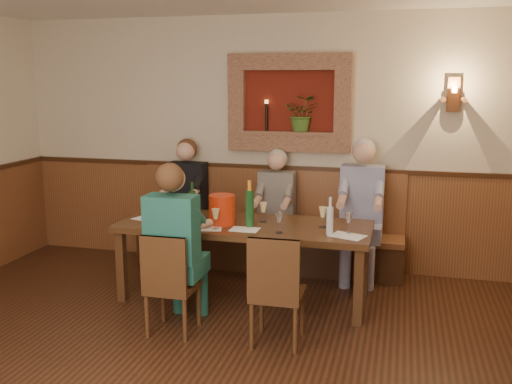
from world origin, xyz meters
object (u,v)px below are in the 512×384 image
wine_bottle_green_a (250,208)px  person_bench_right (360,222)px  chair_near_right (277,312)px  person_bench_mid (275,223)px  water_bottle (330,220)px  person_bench_left (185,214)px  chair_near_left (172,303)px  wine_bottle_green_b (192,203)px  bench (267,240)px  person_chair_front (177,260)px  dining_table (245,231)px  spittoon_bucket (222,210)px

wine_bottle_green_a → person_bench_right: bearing=44.9°
chair_near_right → person_bench_right: person_bench_right is taller
person_bench_mid → water_bottle: size_ratio=4.00×
chair_near_right → person_bench_left: 2.27m
chair_near_left → wine_bottle_green_b: wine_bottle_green_b is taller
person_bench_left → water_bottle: person_bench_left is taller
bench → person_chair_front: 1.78m
dining_table → person_bench_mid: 0.85m
water_bottle → dining_table: bearing=166.1°
dining_table → person_chair_front: size_ratio=1.66×
bench → chair_near_left: (-0.38, -1.85, -0.07)m
chair_near_left → spittoon_bucket: bearing=77.2°
bench → dining_table: bearing=-90.0°
chair_near_right → person_bench_left: person_bench_left is taller
dining_table → person_chair_front: 0.87m
person_bench_left → wine_bottle_green_b: (0.37, -0.73, 0.29)m
chair_near_right → wine_bottle_green_a: 1.10m
bench → person_bench_left: 0.98m
person_bench_left → person_bench_right: size_ratio=0.97×
person_bench_left → person_chair_front: bearing=-70.8°
dining_table → water_bottle: 0.89m
chair_near_left → person_bench_mid: size_ratio=0.64×
bench → person_chair_front: size_ratio=2.08×
chair_near_right → wine_bottle_green_a: size_ratio=2.10×
bench → chair_near_left: 1.89m
dining_table → bench: size_ratio=0.80×
person_chair_front → spittoon_bucket: size_ratio=5.10×
person_bench_left → person_bench_mid: (1.05, 0.00, -0.04)m
bench → wine_bottle_green_b: size_ratio=8.44×
wine_bottle_green_a → water_bottle: wine_bottle_green_a is taller
person_bench_right → wine_bottle_green_b: bearing=-155.5°
person_bench_mid → wine_bottle_green_a: person_bench_mid is taller
person_bench_mid → water_bottle: 1.32m
water_bottle → chair_near_left: bearing=-150.2°
person_bench_left → water_bottle: 2.08m
wine_bottle_green_a → bench: bearing=94.4°
person_chair_front → water_bottle: bearing=25.1°
dining_table → person_bench_right: 1.33m
spittoon_bucket → chair_near_left: bearing=-102.4°
chair_near_right → person_bench_mid: person_bench_mid is taller
dining_table → person_chair_front: (-0.38, -0.78, -0.08)m
bench → water_bottle: size_ratio=8.83×
person_bench_mid → wine_bottle_green_b: bearing=-132.7°
person_bench_right → spittoon_bucket: 1.56m
person_bench_left → wine_bottle_green_a: bearing=-43.0°
person_bench_right → spittoon_bucket: size_ratio=5.30×
person_bench_right → chair_near_left: bearing=-129.1°
chair_near_left → bench: bearing=78.0°
dining_table → wine_bottle_green_a: bearing=-55.1°
chair_near_left → chair_near_right: chair_near_right is taller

